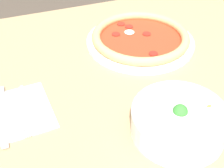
{
  "coord_description": "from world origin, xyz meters",
  "views": [
    {
      "loc": [
        0.26,
        0.65,
        1.24
      ],
      "look_at": [
        0.05,
        0.09,
        0.74
      ],
      "focal_mm": 50.0,
      "sensor_mm": 36.0,
      "label": 1
    }
  ],
  "objects_px": {
    "pizza": "(140,38)",
    "knife": "(3,112)",
    "bowl": "(179,120)",
    "fork": "(24,109)"
  },
  "relations": [
    {
      "from": "pizza",
      "to": "knife",
      "type": "height_order",
      "value": "pizza"
    },
    {
      "from": "pizza",
      "to": "bowl",
      "type": "distance_m",
      "value": 0.37
    },
    {
      "from": "pizza",
      "to": "bowl",
      "type": "xyz_separation_m",
      "value": [
        0.08,
        0.36,
        0.02
      ]
    },
    {
      "from": "bowl",
      "to": "knife",
      "type": "distance_m",
      "value": 0.4
    },
    {
      "from": "pizza",
      "to": "fork",
      "type": "bearing_deg",
      "value": 24.77
    },
    {
      "from": "fork",
      "to": "knife",
      "type": "distance_m",
      "value": 0.05
    },
    {
      "from": "bowl",
      "to": "fork",
      "type": "distance_m",
      "value": 0.36
    },
    {
      "from": "pizza",
      "to": "fork",
      "type": "xyz_separation_m",
      "value": [
        0.38,
        0.18,
        -0.01
      ]
    },
    {
      "from": "fork",
      "to": "knife",
      "type": "relative_size",
      "value": 0.86
    },
    {
      "from": "pizza",
      "to": "knife",
      "type": "relative_size",
      "value": 1.61
    }
  ]
}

